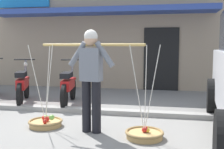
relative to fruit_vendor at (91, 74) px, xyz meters
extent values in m
plane|color=gray|center=(-0.57, 0.55, -0.98)|extent=(90.00, 90.00, 0.00)
cube|color=gray|center=(-0.57, 1.25, -0.93)|extent=(20.00, 0.24, 0.10)
cylinder|color=black|center=(-0.09, 0.01, -0.55)|extent=(0.15, 0.15, 0.86)
cylinder|color=black|center=(0.09, -0.01, -0.55)|extent=(0.15, 0.15, 0.86)
cube|color=slate|center=(0.00, 0.00, 0.15)|extent=(0.37, 0.25, 0.54)
sphere|color=tan|center=(0.00, 0.00, 0.56)|extent=(0.21, 0.21, 0.21)
sphere|color=silver|center=(0.00, 0.00, 0.61)|extent=(0.22, 0.22, 0.22)
cylinder|color=slate|center=(-0.24, 0.04, 0.32)|extent=(0.35, 0.14, 0.43)
cylinder|color=slate|center=(0.24, -0.04, 0.32)|extent=(0.35, 0.14, 0.43)
cylinder|color=tan|center=(0.00, 0.00, 0.47)|extent=(1.79, 0.32, 0.04)
cylinder|color=tan|center=(-0.89, 0.14, -0.93)|extent=(0.56, 0.56, 0.09)
torus|color=olive|center=(-0.89, 0.14, -0.88)|extent=(0.60, 0.60, 0.05)
sphere|color=red|center=(-0.84, 0.01, -0.85)|extent=(0.08, 0.08, 0.08)
sphere|color=red|center=(-0.97, 0.24, -0.85)|extent=(0.08, 0.08, 0.08)
sphere|color=red|center=(-0.88, 0.15, -0.85)|extent=(0.09, 0.09, 0.09)
sphere|color=#6DA940|center=(-0.94, 0.25, -0.84)|extent=(0.09, 0.09, 0.09)
sphere|color=#78BA47|center=(-0.73, 0.05, -0.78)|extent=(0.10, 0.10, 0.10)
sphere|color=red|center=(-0.87, 0.16, -0.85)|extent=(0.08, 0.08, 0.08)
cylinder|color=silver|center=(-0.89, 0.27, -0.21)|extent=(0.01, 0.27, 1.36)
cylinder|color=silver|center=(-1.00, 0.08, -0.21)|extent=(0.23, 0.14, 1.36)
cylinder|color=silver|center=(-0.78, 0.08, -0.21)|extent=(0.23, 0.14, 1.36)
cylinder|color=tan|center=(0.89, -0.14, -0.93)|extent=(0.56, 0.56, 0.09)
torus|color=olive|center=(0.89, -0.14, -0.88)|extent=(0.60, 0.60, 0.05)
sphere|color=red|center=(0.90, -0.12, -0.84)|extent=(0.10, 0.10, 0.10)
sphere|color=gold|center=(0.93, -0.12, -0.85)|extent=(0.08, 0.08, 0.08)
sphere|color=red|center=(0.89, -0.13, -0.85)|extent=(0.08, 0.08, 0.08)
cylinder|color=silver|center=(0.89, -0.01, -0.21)|extent=(0.01, 0.27, 1.36)
cylinder|color=silver|center=(0.78, -0.20, -0.21)|extent=(0.23, 0.14, 1.36)
cylinder|color=silver|center=(1.00, -0.20, -0.21)|extent=(0.23, 0.14, 1.36)
cylinder|color=black|center=(-2.56, 2.54, -0.69)|extent=(0.29, 0.57, 0.58)
cylinder|color=black|center=(-2.10, 1.38, -0.69)|extent=(0.29, 0.57, 0.58)
cube|color=red|center=(-2.56, 2.54, -0.43)|extent=(0.23, 0.31, 0.06)
cube|color=red|center=(-2.30, 1.87, -0.47)|extent=(0.52, 0.91, 0.24)
cube|color=black|center=(-2.23, 1.70, -0.23)|extent=(0.41, 0.60, 0.12)
cylinder|color=slate|center=(-2.53, 2.44, -0.30)|extent=(0.17, 0.30, 0.76)
cylinder|color=black|center=(-2.50, 2.37, 0.09)|extent=(0.51, 0.23, 0.04)
sphere|color=silver|center=(-2.56, 2.52, -0.05)|extent=(0.11, 0.11, 0.11)
cylinder|color=black|center=(-1.26, 2.63, -0.69)|extent=(0.19, 0.58, 0.58)
cylinder|color=black|center=(-1.03, 1.41, -0.69)|extent=(0.19, 0.58, 0.58)
cube|color=red|center=(-1.26, 2.63, -0.43)|extent=(0.19, 0.30, 0.06)
cube|color=red|center=(-1.13, 1.92, -0.47)|extent=(0.36, 0.92, 0.24)
cube|color=black|center=(-1.09, 1.75, -0.23)|extent=(0.32, 0.59, 0.12)
cylinder|color=slate|center=(-1.24, 2.53, -0.30)|extent=(0.11, 0.30, 0.76)
cylinder|color=black|center=(-1.23, 2.45, 0.09)|extent=(0.54, 0.14, 0.04)
sphere|color=silver|center=(-1.26, 2.61, -0.05)|extent=(0.11, 0.11, 0.11)
cylinder|color=black|center=(2.17, 1.60, -0.60)|extent=(0.34, 0.78, 0.76)
cube|color=tan|center=(-0.95, 7.16, 1.12)|extent=(13.00, 5.00, 4.20)
cube|color=#334CA3|center=(-0.95, 4.16, 1.52)|extent=(7.15, 1.00, 0.16)
cube|color=black|center=(1.00, 4.64, 0.02)|extent=(1.10, 0.06, 2.00)
camera|label=1|loc=(1.23, -4.34, 0.46)|focal=44.38mm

